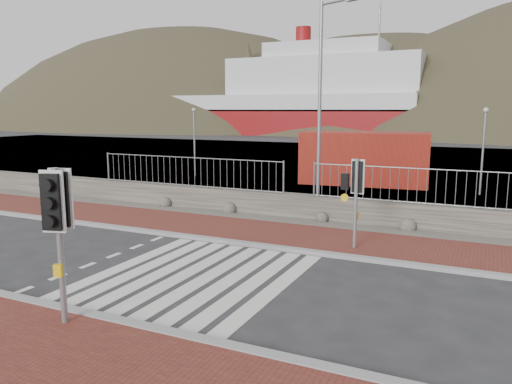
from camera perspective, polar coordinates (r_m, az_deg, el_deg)
The scene contains 17 objects.
ground at distance 12.48m, azimuth -6.89°, elevation -9.51°, with size 220.00×220.00×0.00m, color #28282B.
sidewalk_near at distance 8.99m, azimuth -24.95°, elevation -17.91°, with size 40.00×4.00×0.08m, color brown.
sidewalk_far at distance 16.29m, azimuth 1.56°, elevation -4.77°, with size 40.00×3.00×0.08m, color brown.
kerb_near at distance 10.22m, azimuth -16.11°, elevation -13.91°, with size 40.00×0.25×0.12m, color gray.
kerb_far at distance 14.97m, azimuth -0.76°, elevation -6.01°, with size 40.00×0.25×0.12m, color gray.
zebra_crossing at distance 12.48m, azimuth -6.89°, elevation -9.48°, with size 4.62×5.60×0.01m.
gravel_strip at distance 18.09m, azimuth 4.11°, elevation -3.39°, with size 40.00×1.50×0.06m, color #59544C.
stone_wall at distance 18.74m, azimuth 5.01°, elevation -1.64°, with size 40.00×0.60×0.90m, color #454138.
railing at distance 18.39m, azimuth 4.91°, elevation 2.47°, with size 18.07×0.07×1.22m.
quay at distance 38.61m, azimuth 15.67°, elevation 3.08°, with size 120.00×40.00×0.50m, color #4C4C4F.
water at distance 73.26m, azimuth 20.34°, elevation 5.69°, with size 220.00×50.00×0.05m, color #3F4C54.
ferry at distance 83.82m, azimuth 3.59°, elevation 10.32°, with size 50.00×16.00×20.00m.
hills_backdrop at distance 101.55m, azimuth 24.68°, elevation -6.93°, with size 254.00×90.00×100.00m.
traffic_signal_near at distance 9.75m, azimuth -21.69°, elevation -2.31°, with size 0.49×0.38×3.01m.
traffic_signal_far at distance 14.47m, azimuth 11.25°, elevation 0.85°, with size 0.63×0.24×2.66m.
streetlight at distance 18.92m, azimuth 7.60°, elevation 10.53°, with size 1.57×0.82×7.87m.
shipping_container at distance 27.91m, azimuth 12.31°, elevation 3.80°, with size 6.75×2.81×2.81m, color #9E2811.
Camera 1 is at (6.33, -9.97, 4.04)m, focal length 35.00 mm.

